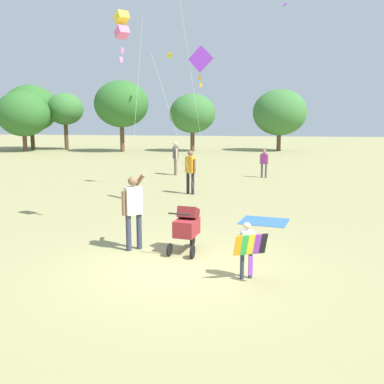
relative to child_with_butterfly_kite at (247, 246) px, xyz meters
The scene contains 11 objects.
ground_plane 1.54m from the child_with_butterfly_kite, 162.03° to the left, with size 120.00×120.00×0.00m, color #938E5B.
treeline_distant 31.69m from the child_with_butterfly_kite, 112.55° to the left, with size 27.00×8.04×5.96m.
child_with_butterfly_kite is the anchor object (origin of this frame).
person_adult_flyer 2.95m from the child_with_butterfly_kite, 150.83° to the left, with size 0.50×0.67×1.74m.
stroller 1.98m from the child_with_butterfly_kite, 133.04° to the left, with size 0.63×1.11×1.03m.
kite_adult_black 6.33m from the child_with_butterfly_kite, 136.31° to the left, with size 1.15×1.74×5.50m.
kite_green_novelty 7.51m from the child_with_butterfly_kite, 105.68° to the left, with size 1.33×3.03×5.18m.
person_red_shirt 13.78m from the child_with_butterfly_kite, 88.12° to the left, with size 0.42×0.27×1.38m.
person_sitting_far 14.66m from the child_with_butterfly_kite, 105.91° to the left, with size 0.35×0.51×1.70m.
person_couple_left 9.02m from the child_with_butterfly_kite, 105.50° to the left, with size 0.46×0.39×1.69m.
picnic_blanket 4.60m from the child_with_butterfly_kite, 85.31° to the left, with size 1.31×1.11×0.02m, color #3366B2.
Camera 1 is at (1.49, -8.12, 2.95)m, focal length 40.63 mm.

